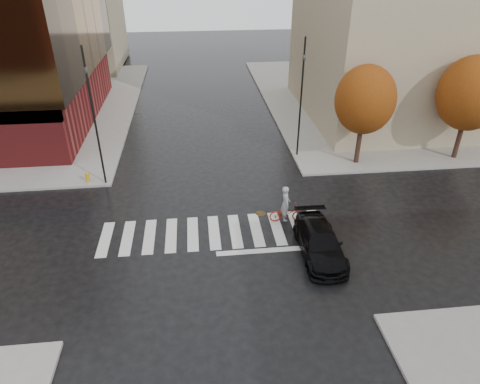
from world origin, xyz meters
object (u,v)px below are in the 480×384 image
(sedan, at_px, (320,242))
(traffic_light_nw, at_px, (92,108))
(cyclist, at_px, (286,210))
(traffic_light_ne, at_px, (302,90))
(fire_hydrant, at_px, (87,177))

(sedan, relative_size, traffic_light_nw, 0.56)
(cyclist, height_order, traffic_light_ne, traffic_light_ne)
(sedan, relative_size, traffic_light_ne, 0.59)
(cyclist, relative_size, traffic_light_ne, 0.27)
(cyclist, relative_size, traffic_light_nw, 0.26)
(fire_hydrant, bearing_deg, sedan, -33.92)
(fire_hydrant, bearing_deg, traffic_light_ne, 10.31)
(sedan, relative_size, fire_hydrant, 7.02)
(sedan, xyz_separation_m, cyclist, (-1.01, 2.94, 0.05))
(traffic_light_nw, distance_m, traffic_light_ne, 12.94)
(traffic_light_nw, bearing_deg, sedan, 51.21)
(traffic_light_ne, xyz_separation_m, fire_hydrant, (-13.74, -2.50, -4.21))
(traffic_light_nw, bearing_deg, traffic_light_ne, 98.99)
(cyclist, height_order, fire_hydrant, cyclist)
(sedan, height_order, cyclist, cyclist)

